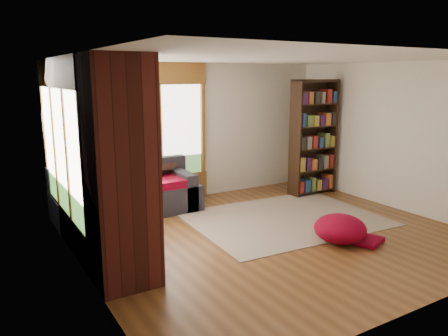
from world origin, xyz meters
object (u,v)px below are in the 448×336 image
brick_chimney (121,173)px  dog_brindle (108,188)px  dog_tan (123,175)px  bookshelf (314,138)px  area_rug (285,219)px  sectional_sofa (111,207)px  pouf (340,228)px

brick_chimney → dog_brindle: size_ratio=2.68×
dog_tan → dog_brindle: bearing=-145.1°
bookshelf → dog_brindle: 4.31m
area_rug → dog_tan: bearing=154.7°
sectional_sofa → pouf: size_ratio=2.95×
bookshelf → dog_tan: size_ratio=2.03×
sectional_sofa → pouf: (2.62, -2.43, -0.09)m
area_rug → dog_brindle: (-2.76, 0.64, 0.77)m
brick_chimney → bookshelf: (4.54, 1.85, -0.15)m
bookshelf → dog_tan: bearing=178.4°
area_rug → pouf: 1.24m
dog_brindle → pouf: bearing=-149.4°
bookshelf → dog_brindle: bookshelf is taller
brick_chimney → dog_brindle: (0.26, 1.47, -0.53)m
dog_brindle → brick_chimney: bearing=144.0°
brick_chimney → bookshelf: size_ratio=1.14×
brick_chimney → dog_brindle: bearing=79.8°
sectional_sofa → pouf: 3.57m
dog_tan → dog_brindle: 0.62m
sectional_sofa → area_rug: size_ratio=0.71×
brick_chimney → sectional_sofa: brick_chimney is taller
brick_chimney → pouf: brick_chimney is taller
area_rug → bookshelf: size_ratio=1.34×
brick_chimney → dog_tan: brick_chimney is taller
brick_chimney → dog_tan: 2.12m
pouf → dog_brindle: bearing=146.4°
area_rug → bookshelf: bearing=34.0°
sectional_sofa → pouf: sectional_sofa is taller
brick_chimney → pouf: bearing=-7.2°
sectional_sofa → brick_chimney: bearing=-101.9°
brick_chimney → pouf: (3.06, -0.38, -1.09)m
sectional_sofa → area_rug: bearing=-24.7°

